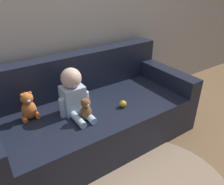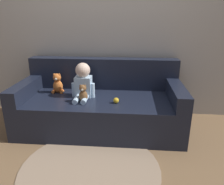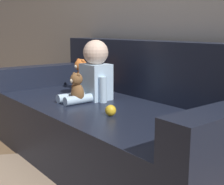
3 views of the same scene
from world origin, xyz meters
name	(u,v)px [view 3 (image 3 of 3)]	position (x,y,z in m)	size (l,w,h in m)	color
ground_plane	(112,163)	(0.00, 0.00, 0.00)	(12.00, 12.00, 0.00)	brown
couch	(118,121)	(0.00, 0.06, 0.29)	(1.99, 0.92, 0.83)	black
person_baby	(94,74)	(-0.20, 0.00, 0.60)	(0.28, 0.37, 0.42)	silver
teddy_bear_brown	(77,88)	(-0.17, -0.16, 0.52)	(0.10, 0.10, 0.21)	brown
plush_toy_side	(81,75)	(-0.56, 0.12, 0.54)	(0.15, 0.12, 0.26)	orange
toy_ball	(111,110)	(0.21, -0.18, 0.45)	(0.07, 0.07, 0.07)	gold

